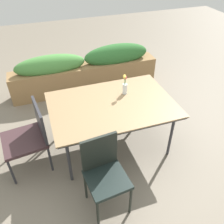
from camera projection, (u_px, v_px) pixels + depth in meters
The scene contains 6 objects.
ground_plane at pixel (112, 141), 3.49m from camera, with size 12.00×12.00×0.00m, color #756B5B.
dining_table at pixel (112, 106), 3.03m from camera, with size 1.57×1.07×0.71m.
chair_end_left at pixel (30, 134), 2.88m from camera, with size 0.56×0.56×0.87m.
chair_near_left at pixel (104, 171), 2.43m from camera, with size 0.45×0.45×0.88m.
flower_vase at pixel (125, 86), 3.12m from camera, with size 0.06×0.07×0.27m.
planter_box at pixel (86, 71), 4.40m from camera, with size 2.69×0.36×0.81m.
Camera 1 is at (-0.81, -2.37, 2.47)m, focal length 38.30 mm.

